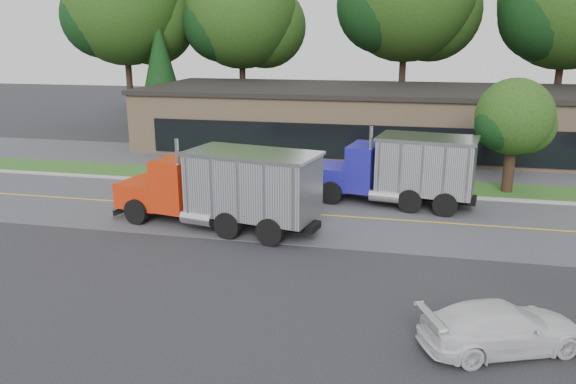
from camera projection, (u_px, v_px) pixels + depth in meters
The scene contains 15 objects.
ground at pixel (237, 301), 17.22m from camera, with size 140.00×140.00×0.00m, color #323237.
road at pixel (296, 214), 25.69m from camera, with size 60.00×8.00×0.02m, color #59595E.
center_line at pixel (296, 214), 25.69m from camera, with size 60.00×0.12×0.01m, color gold.
curb at pixel (312, 190), 29.65m from camera, with size 60.00×0.30×0.12m, color #9E9E99.
grass_verge at pixel (317, 182), 31.34m from camera, with size 60.00×3.40×0.03m, color #274C1A.
far_parking at pixel (330, 163), 36.04m from camera, with size 60.00×7.00×0.02m, color #59595E.
strip_mall at pixel (370, 119), 40.74m from camera, with size 32.00×12.00×4.00m, color tan.
tree_far_a at pixel (127, 12), 48.88m from camera, with size 10.88×10.24×15.51m.
tree_far_b at pixel (243, 18), 48.84m from camera, with size 10.31×9.71×14.71m.
tree_far_d at pixel (569, 8), 42.41m from camera, with size 10.87×10.23×15.51m.
evergreen_left at pixel (160, 69), 47.36m from camera, with size 4.15×4.15×9.44m.
tree_verge at pixel (515, 120), 28.31m from camera, with size 4.12×3.88×5.87m.
dump_truck_red at pixel (226, 187), 23.31m from camera, with size 9.23×4.22×3.36m.
dump_truck_blue at pixel (403, 168), 26.56m from camera, with size 7.79×3.74×3.36m.
rally_car at pixel (502, 327), 14.43m from camera, with size 1.75×4.30×1.25m, color silver.
Camera 1 is at (4.88, -15.00, 7.85)m, focal length 35.00 mm.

